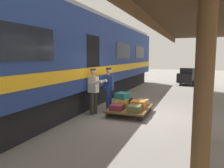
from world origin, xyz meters
The scene contains 15 objects.
ground_plane centered at (0.00, 0.00, 0.00)m, with size 60.00×60.00×0.00m, color gray.
platform_canopy centered at (-1.81, 0.00, 3.26)m, with size 3.20×16.36×3.56m.
train_car centered at (3.46, 0.00, 2.06)m, with size 3.02×21.35×4.00m.
luggage_cart centered at (0.46, 0.04, 0.23)m, with size 1.41×1.81×0.27m.
suitcase_olive_duffel centered at (0.15, 0.54, 0.38)m, with size 0.42×0.55×0.21m, color brown.
suitcase_orange_carryall centered at (0.15, 0.04, 0.40)m, with size 0.51×0.46×0.26m, color #CC6B23.
suitcase_black_hardshell centered at (0.78, -0.46, 0.38)m, with size 0.43×0.46×0.21m, color black.
suitcase_yellow_case centered at (0.78, 0.04, 0.42)m, with size 0.46×0.59×0.29m, color gold.
suitcase_burgundy_valise centered at (0.78, 0.54, 0.37)m, with size 0.45×0.58×0.20m, color maroon.
suitcase_tan_vintage centered at (0.15, -0.46, 0.37)m, with size 0.38×0.64×0.20m, color tan.
suitcase_teal_softside centered at (0.76, 0.03, 0.68)m, with size 0.43×0.47×0.23m, color #1E666B.
suitcase_brown_leather centered at (0.79, -0.49, 0.57)m, with size 0.30×0.55×0.18m, color brown.
porter_in_overalls centered at (1.44, -0.22, 0.93)m, with size 0.68×0.44×1.70m.
porter_by_door centered at (1.73, 0.49, 0.93)m, with size 0.71×0.51×1.70m.
baggage_tug centered at (-1.20, -9.69, 0.63)m, with size 1.48×1.91×1.30m.
Camera 1 is at (-1.76, 7.67, 2.14)m, focal length 34.86 mm.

